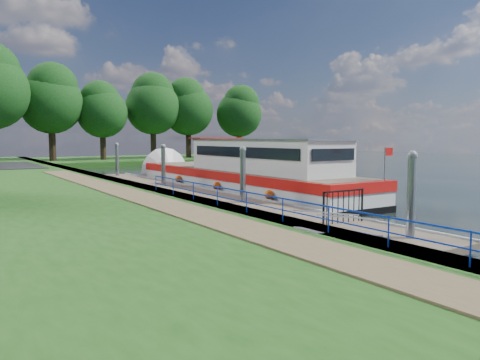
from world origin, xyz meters
TOP-DOWN VIEW (x-y plane):
  - ground at (0.00, 0.00)m, footprint 160.00×160.00m
  - bank_edge at (-2.55, 15.00)m, footprint 1.10×90.00m
  - far_bank at (12.00, 52.00)m, footprint 60.00×18.00m
  - footpath at (-4.40, 8.00)m, footprint 1.60×40.00m
  - blue_fence at (-2.75, 3.00)m, footprint 0.04×18.04m
  - pontoon at (0.00, 13.00)m, footprint 2.50×30.00m
  - mooring_piles at (0.00, 13.00)m, footprint 0.30×27.30m
  - gangway at (-1.85, 0.50)m, footprint 2.58×1.00m
  - gate_panel at (-0.00, 2.20)m, footprint 1.85×0.05m
  - barge at (3.60, 14.93)m, footprint 4.36×21.15m
  - horizon_trees at (-1.61, 48.68)m, footprint 54.38×10.03m

SIDE VIEW (x-z plane):
  - ground at x=0.00m, z-range 0.00..0.00m
  - pontoon at x=0.00m, z-range -0.10..0.46m
  - far_bank at x=12.00m, z-range 0.00..0.60m
  - bank_edge at x=-2.55m, z-range 0.00..0.78m
  - gangway at x=-1.85m, z-range 0.16..1.09m
  - footpath at x=-4.40m, z-range 0.78..0.83m
  - barge at x=3.60m, z-range -1.30..3.48m
  - gate_panel at x=0.00m, z-range 0.57..1.72m
  - mooring_piles at x=0.00m, z-range -0.50..3.05m
  - blue_fence at x=-2.75m, z-range 0.95..1.67m
  - horizon_trees at x=-1.61m, z-range 1.51..14.38m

